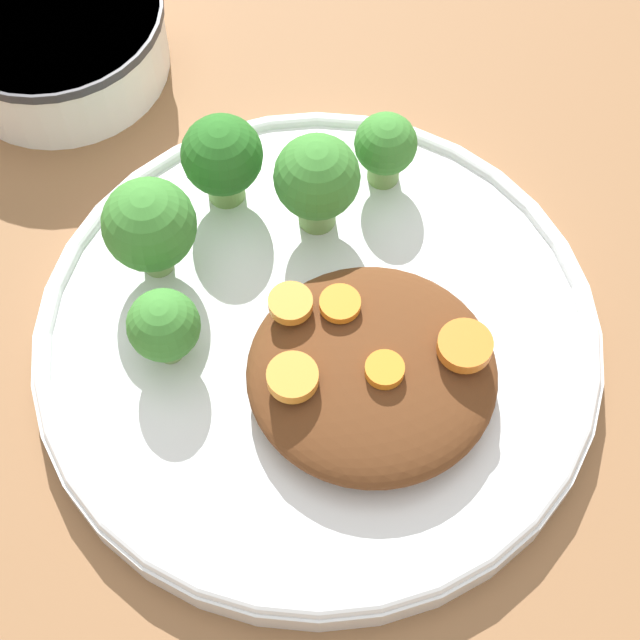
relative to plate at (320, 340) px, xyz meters
The scene contains 14 objects.
ground_plane 0.01m from the plate, ahead, with size 4.00×4.00×0.00m, color #8C603D.
plate is the anchor object (origin of this frame).
dip_bowl 0.24m from the plate, 51.87° to the right, with size 0.13×0.13×0.05m.
stew_mound 0.04m from the plate, 132.25° to the left, with size 0.12×0.11×0.03m, color #5B3319.
broccoli_floret_0 0.08m from the plate, 87.58° to the right, with size 0.04×0.04×0.06m.
broccoli_floret_1 0.10m from the plate, 26.83° to the right, with size 0.05×0.05×0.06m.
broccoli_floret_2 0.08m from the plate, ahead, with size 0.03×0.03×0.05m.
broccoli_floret_3 0.10m from the plate, 60.67° to the right, with size 0.04×0.04×0.05m.
broccoli_floret_4 0.11m from the plate, 110.29° to the right, with size 0.03×0.03×0.04m.
carrot_slice_0 0.08m from the plate, 161.01° to the left, with size 0.03×0.03×0.01m, color orange.
carrot_slice_1 0.05m from the plate, 73.66° to the left, with size 0.02×0.02×0.01m, color orange.
carrot_slice_2 0.06m from the plate, 131.10° to the left, with size 0.02×0.02×0.01m, color orange.
carrot_slice_3 0.04m from the plate, 168.70° to the right, with size 0.02×0.02×0.00m, color orange.
carrot_slice_4 0.04m from the plate, 21.20° to the right, with size 0.02×0.02×0.01m, color orange.
Camera 1 is at (0.00, 0.25, 0.48)m, focal length 60.00 mm.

